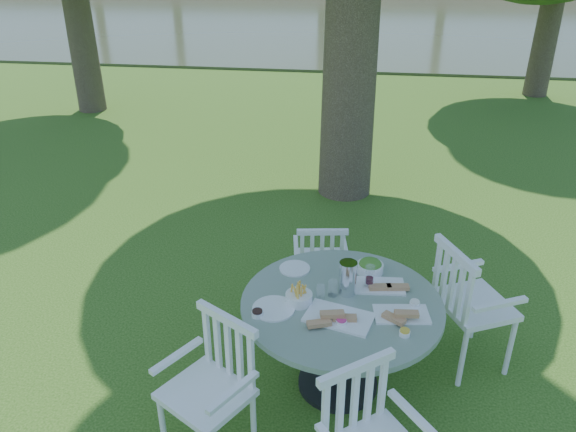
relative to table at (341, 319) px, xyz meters
name	(u,v)px	position (x,y,z in m)	size (l,w,h in m)	color
ground	(285,317)	(-0.48, 0.72, -0.58)	(140.00, 140.00, 0.00)	#1F440E
table	(341,319)	(0.00, 0.00, 0.00)	(1.33, 1.33, 0.72)	black
chair_ne	(464,299)	(0.84, 0.35, 0.00)	(0.63, 0.65, 0.98)	white
chair_nw	(321,260)	(-0.21, 0.91, -0.10)	(0.46, 0.43, 0.80)	white
chair_sw	(216,377)	(-0.70, -0.60, -0.03)	(0.63, 0.62, 0.92)	white
tableware	(342,290)	(0.00, 0.07, 0.19)	(1.13, 0.84, 0.24)	white
river	(358,2)	(-0.48, 23.72, -0.58)	(100.00, 28.00, 0.12)	#343D24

